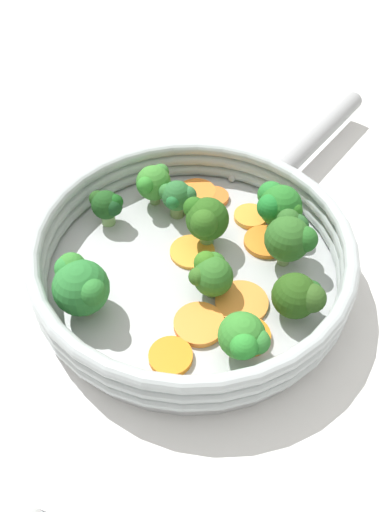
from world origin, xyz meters
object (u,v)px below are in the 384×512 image
at_px(broccoli_floret_9, 154,183).
at_px(broccoli_floret_1, 244,338).
at_px(carrot_slice_1, 242,302).
at_px(broccoli_floret_7, 210,274).
at_px(carrot_slice_0, 187,203).
at_px(broccoli_floret_0, 290,236).
at_px(skillet, 192,272).
at_px(carrot_slice_5, 252,334).
at_px(broccoli_floret_3, 177,197).
at_px(carrot_slice_9, 199,324).
at_px(broccoli_floret_5, 278,205).
at_px(carrot_slice_8, 171,357).
at_px(broccoli_floret_8, 205,219).
at_px(carrot_slice_3, 192,252).
at_px(broccoli_floret_6, 299,296).
at_px(carrot_slice_4, 214,197).
at_px(broccoli_floret_4, 80,285).
at_px(carrot_slice_7, 251,216).
at_px(mushroom_piece_0, 198,208).
at_px(broccoli_floret_2, 107,205).
at_px(carrot_slice_6, 197,192).
at_px(carrot_slice_2, 265,242).

bearing_deg(broccoli_floret_9, broccoli_floret_1, 82.21).
height_order(carrot_slice_1, broccoli_floret_7, broccoli_floret_7).
bearing_deg(carrot_slice_0, broccoli_floret_0, 108.65).
bearing_deg(skillet, carrot_slice_5, 92.57).
bearing_deg(broccoli_floret_3, carrot_slice_9, 67.81).
bearing_deg(broccoli_floret_5, broccoli_floret_7, 19.02).
relative_size(carrot_slice_8, broccoli_floret_8, 0.68).
distance_m(carrot_slice_3, broccoli_floret_8, 0.04).
bearing_deg(broccoli_floret_6, carrot_slice_5, -0.53).
xyz_separation_m(carrot_slice_4, broccoli_floret_3, (0.04, 0.00, 0.02)).
relative_size(skillet, carrot_slice_5, 7.46).
distance_m(carrot_slice_8, broccoli_floret_7, 0.08).
relative_size(carrot_slice_3, broccoli_floret_4, 0.76).
relative_size(broccoli_floret_4, broccoli_floret_6, 1.30).
distance_m(carrot_slice_0, carrot_slice_7, 0.07).
bearing_deg(carrot_slice_5, broccoli_floret_7, -84.74).
distance_m(carrot_slice_7, mushroom_piece_0, 0.05).
relative_size(broccoli_floret_6, broccoli_floret_8, 0.83).
xyz_separation_m(carrot_slice_4, broccoli_floret_6, (0.02, 0.16, 0.02)).
xyz_separation_m(broccoli_floret_5, broccoli_floret_7, (0.10, 0.03, -0.01)).
relative_size(carrot_slice_8, broccoli_floret_2, 0.93).
bearing_deg(carrot_slice_9, carrot_slice_7, -142.97).
xyz_separation_m(skillet, broccoli_floret_1, (0.01, 0.10, 0.03)).
relative_size(broccoli_floret_1, broccoli_floret_9, 1.00).
bearing_deg(mushroom_piece_0, broccoli_floret_9, -49.48).
xyz_separation_m(carrot_slice_5, carrot_slice_7, (-0.08, -0.12, -0.00)).
distance_m(carrot_slice_1, broccoli_floret_9, 0.16).
height_order(broccoli_floret_4, broccoli_floret_7, broccoli_floret_4).
bearing_deg(carrot_slice_1, carrot_slice_6, -106.04).
bearing_deg(carrot_slice_5, carrot_slice_3, -92.81).
distance_m(carrot_slice_3, carrot_slice_6, 0.08).
bearing_deg(carrot_slice_6, mushroom_piece_0, 61.58).
bearing_deg(broccoli_floret_3, carrot_slice_5, 83.02).
bearing_deg(carrot_slice_0, broccoli_floret_6, 92.68).
xyz_separation_m(carrot_slice_4, broccoli_floret_4, (0.17, 0.06, 0.03)).
bearing_deg(carrot_slice_6, carrot_slice_9, 59.49).
distance_m(skillet, broccoli_floret_1, 0.11).
bearing_deg(carrot_slice_3, carrot_slice_2, 159.13).
bearing_deg(carrot_slice_2, carrot_slice_1, 38.37).
xyz_separation_m(carrot_slice_2, carrot_slice_6, (0.02, -0.10, 0.00)).
height_order(carrot_slice_6, carrot_slice_9, same).
height_order(broccoli_floret_2, broccoli_floret_4, broccoli_floret_4).
height_order(broccoli_floret_7, mushroom_piece_0, broccoli_floret_7).
height_order(carrot_slice_9, broccoli_floret_7, broccoli_floret_7).
distance_m(carrot_slice_1, carrot_slice_7, 0.11).
height_order(carrot_slice_5, broccoli_floret_9, broccoli_floret_9).
height_order(carrot_slice_1, carrot_slice_7, carrot_slice_7).
bearing_deg(carrot_slice_1, carrot_slice_8, 11.39).
bearing_deg(carrot_slice_3, broccoli_floret_1, 78.56).
xyz_separation_m(carrot_slice_3, carrot_slice_4, (-0.06, -0.05, 0.00)).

